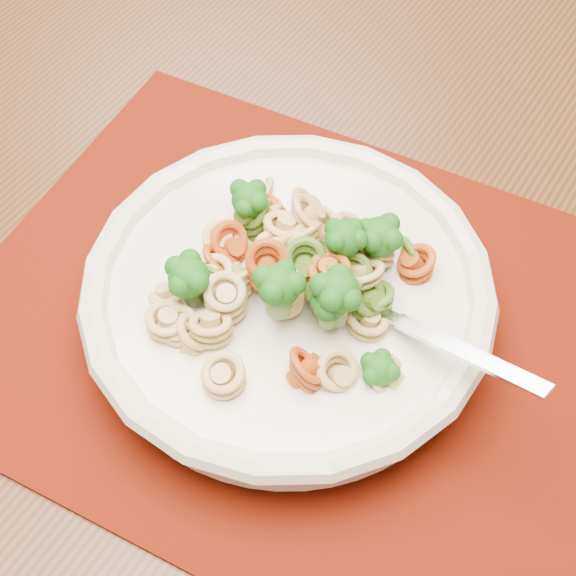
% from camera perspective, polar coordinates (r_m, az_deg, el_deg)
% --- Properties ---
extents(dining_table, '(1.40, 1.00, 0.78)m').
position_cam_1_polar(dining_table, '(0.76, 4.51, 1.88)').
color(dining_table, '#4D3015').
rests_on(dining_table, ground).
extents(placemat, '(0.48, 0.38, 0.00)m').
position_cam_1_polar(placemat, '(0.57, 1.13, -2.67)').
color(placemat, '#4E0C03').
rests_on(placemat, dining_table).
extents(pasta_bowl, '(0.28, 0.28, 0.05)m').
position_cam_1_polar(pasta_bowl, '(0.55, 0.00, -0.51)').
color(pasta_bowl, silver).
rests_on(pasta_bowl, placemat).
extents(pasta_broccoli_heap, '(0.24, 0.24, 0.06)m').
position_cam_1_polar(pasta_broccoli_heap, '(0.54, 0.00, 0.37)').
color(pasta_broccoli_heap, tan).
rests_on(pasta_broccoli_heap, pasta_bowl).
extents(fork, '(0.18, 0.08, 0.08)m').
position_cam_1_polar(fork, '(0.53, 5.73, -1.25)').
color(fork, silver).
rests_on(fork, pasta_bowl).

